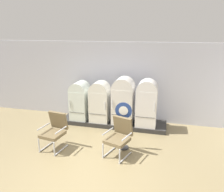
% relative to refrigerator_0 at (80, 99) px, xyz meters
% --- Properties ---
extents(ground, '(12.00, 10.00, 0.05)m').
position_rel_refrigerator_0_xyz_m(ground, '(1.21, -2.93, -0.89)').
color(ground, '#877752').
extents(back_wall, '(11.76, 0.12, 2.87)m').
position_rel_refrigerator_0_xyz_m(back_wall, '(1.21, 0.73, 0.58)').
color(back_wall, '#B8BAC6').
rests_on(back_wall, ground).
extents(display_plinth, '(3.72, 0.95, 0.15)m').
position_rel_refrigerator_0_xyz_m(display_plinth, '(1.21, 0.10, -0.79)').
color(display_plinth, '#2E2D2B').
rests_on(display_plinth, ground).
extents(refrigerator_0, '(0.60, 0.71, 1.36)m').
position_rel_refrigerator_0_xyz_m(refrigerator_0, '(0.00, 0.00, 0.00)').
color(refrigerator_0, silver).
rests_on(refrigerator_0, display_plinth).
extents(refrigerator_1, '(0.66, 0.61, 1.43)m').
position_rel_refrigerator_0_xyz_m(refrigerator_1, '(0.76, -0.05, 0.03)').
color(refrigerator_1, silver).
rests_on(refrigerator_1, display_plinth).
extents(refrigerator_2, '(0.72, 0.67, 1.60)m').
position_rel_refrigerator_0_xyz_m(refrigerator_2, '(1.58, -0.02, 0.13)').
color(refrigerator_2, silver).
rests_on(refrigerator_2, display_plinth).
extents(refrigerator_3, '(0.67, 0.62, 1.58)m').
position_rel_refrigerator_0_xyz_m(refrigerator_3, '(2.38, -0.04, 0.11)').
color(refrigerator_3, white).
rests_on(refrigerator_3, display_plinth).
extents(armchair_left, '(0.69, 0.79, 1.04)m').
position_rel_refrigerator_0_xyz_m(armchair_left, '(-0.01, -1.91, -0.31)').
color(armchair_left, silver).
rests_on(armchair_left, ground).
extents(armchair_right, '(0.76, 0.84, 1.04)m').
position_rel_refrigerator_0_xyz_m(armchair_right, '(1.84, -1.82, -0.31)').
color(armchair_right, silver).
rests_on(armchair_right, ground).
extents(sign_stand, '(0.46, 0.32, 1.38)m').
position_rel_refrigerator_0_xyz_m(sign_stand, '(1.88, -1.49, -0.19)').
color(sign_stand, '#2D2D30').
rests_on(sign_stand, ground).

